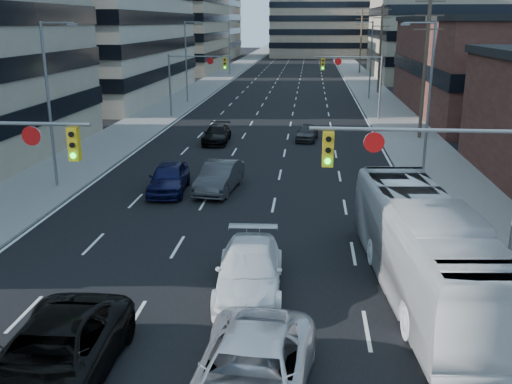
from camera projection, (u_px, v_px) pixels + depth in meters
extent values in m
cube|color=black|center=(296.00, 61.00, 135.94)|extent=(18.00, 300.00, 0.02)
cube|color=slate|center=(249.00, 60.00, 136.96)|extent=(5.00, 300.00, 0.15)
cube|color=slate|center=(345.00, 61.00, 134.89)|extent=(5.00, 300.00, 0.15)
cube|color=gray|center=(165.00, 27.00, 107.20)|extent=(20.00, 30.00, 16.00)
cube|color=gray|center=(446.00, 34.00, 91.63)|extent=(22.00, 28.00, 14.00)
cube|color=#ADA089|center=(188.00, 17.00, 145.13)|extent=(24.00, 24.00, 20.00)
cube|color=gray|center=(436.00, 35.00, 131.34)|extent=(22.00, 22.00, 12.00)
cube|color=gold|center=(74.00, 144.00, 18.50)|extent=(0.35, 0.28, 1.10)
cylinder|color=black|center=(71.00, 134.00, 18.24)|extent=(0.18, 0.06, 0.18)
cylinder|color=black|center=(72.00, 145.00, 18.35)|extent=(0.18, 0.06, 0.18)
cylinder|color=#0CE526|center=(73.00, 156.00, 18.45)|extent=(0.18, 0.06, 0.18)
cylinder|color=white|center=(31.00, 136.00, 18.52)|extent=(0.64, 0.06, 0.64)
cylinder|color=slate|center=(416.00, 130.00, 17.33)|extent=(6.50, 0.12, 0.12)
cube|color=gold|center=(328.00, 149.00, 17.76)|extent=(0.35, 0.28, 1.10)
cylinder|color=black|center=(329.00, 139.00, 17.51)|extent=(0.18, 0.06, 0.18)
cylinder|color=black|center=(328.00, 150.00, 17.61)|extent=(0.18, 0.06, 0.18)
cylinder|color=#0CE526|center=(328.00, 161.00, 17.71)|extent=(0.18, 0.06, 0.18)
cylinder|color=white|center=(374.00, 142.00, 17.53)|extent=(0.64, 0.06, 0.64)
cylinder|color=slate|center=(170.00, 86.00, 54.93)|extent=(0.18, 0.18, 6.00)
cylinder|color=slate|center=(200.00, 56.00, 53.86)|extent=(6.00, 0.12, 0.12)
cube|color=gold|center=(225.00, 64.00, 53.83)|extent=(0.35, 0.28, 1.10)
cylinder|color=black|center=(225.00, 60.00, 53.57)|extent=(0.18, 0.06, 0.18)
cylinder|color=black|center=(225.00, 64.00, 53.67)|extent=(0.18, 0.06, 0.18)
cylinder|color=#0CE526|center=(225.00, 67.00, 53.77)|extent=(0.18, 0.06, 0.18)
cylinder|color=white|center=(210.00, 61.00, 53.85)|extent=(0.64, 0.06, 0.64)
cylinder|color=slate|center=(380.00, 88.00, 53.13)|extent=(0.18, 0.18, 6.00)
cylinder|color=slate|center=(349.00, 57.00, 52.59)|extent=(6.00, 0.12, 0.12)
cube|color=gold|center=(323.00, 64.00, 53.00)|extent=(0.35, 0.28, 1.10)
cylinder|color=black|center=(323.00, 60.00, 52.74)|extent=(0.18, 0.06, 0.18)
cylinder|color=black|center=(323.00, 64.00, 52.84)|extent=(0.18, 0.06, 0.18)
cylinder|color=#0CE526|center=(323.00, 68.00, 52.94)|extent=(0.18, 0.06, 0.18)
cylinder|color=white|center=(338.00, 62.00, 52.77)|extent=(0.64, 0.06, 0.64)
cylinder|color=#4C3D2D|center=(425.00, 69.00, 43.63)|extent=(0.28, 0.28, 11.00)
cube|color=#4C3D2D|center=(430.00, 1.00, 42.22)|extent=(2.20, 0.10, 0.10)
cube|color=#4C3D2D|center=(429.00, 15.00, 42.51)|extent=(2.20, 0.10, 0.10)
cube|color=#4C3D2D|center=(428.00, 29.00, 42.80)|extent=(2.20, 0.10, 0.10)
cylinder|color=#4C3D2D|center=(380.00, 50.00, 72.24)|extent=(0.28, 0.28, 11.00)
cube|color=#4C3D2D|center=(383.00, 9.00, 70.83)|extent=(2.20, 0.10, 0.10)
cube|color=#4C3D2D|center=(382.00, 18.00, 71.12)|extent=(2.20, 0.10, 0.10)
cube|color=#4C3D2D|center=(382.00, 26.00, 71.40)|extent=(2.20, 0.10, 0.10)
cylinder|color=#4C3D2D|center=(361.00, 42.00, 100.85)|extent=(0.28, 0.28, 11.00)
cube|color=#4C3D2D|center=(362.00, 13.00, 99.44)|extent=(2.20, 0.10, 0.10)
cube|color=#4C3D2D|center=(362.00, 19.00, 99.73)|extent=(2.20, 0.10, 0.10)
cube|color=#4C3D2D|center=(362.00, 25.00, 100.01)|extent=(2.20, 0.10, 0.10)
cylinder|color=slate|center=(49.00, 108.00, 30.70)|extent=(0.16, 0.16, 9.00)
cylinder|color=slate|center=(57.00, 23.00, 29.36)|extent=(1.80, 0.10, 0.10)
cube|color=slate|center=(72.00, 24.00, 29.31)|extent=(0.50, 0.22, 0.14)
cylinder|color=slate|center=(186.00, 63.00, 64.08)|extent=(0.16, 0.16, 9.00)
cylinder|color=slate|center=(193.00, 22.00, 62.74)|extent=(1.80, 0.10, 0.10)
cube|color=slate|center=(200.00, 23.00, 62.69)|extent=(0.50, 0.22, 0.14)
cylinder|color=slate|center=(229.00, 49.00, 97.46)|extent=(0.16, 0.16, 9.00)
cylinder|color=slate|center=(234.00, 22.00, 96.11)|extent=(1.80, 0.10, 0.10)
cube|color=slate|center=(239.00, 22.00, 96.06)|extent=(0.50, 0.22, 0.14)
cylinder|color=slate|center=(429.00, 100.00, 33.58)|extent=(0.16, 0.16, 9.00)
cylinder|color=slate|center=(420.00, 23.00, 32.40)|extent=(1.80, 0.10, 0.10)
cube|color=slate|center=(405.00, 24.00, 32.49)|extent=(0.50, 0.22, 0.14)
cylinder|color=slate|center=(371.00, 61.00, 66.96)|extent=(0.16, 0.16, 9.00)
cylinder|color=slate|center=(365.00, 22.00, 65.77)|extent=(1.80, 0.10, 0.10)
cube|color=slate|center=(358.00, 23.00, 65.87)|extent=(0.50, 0.22, 0.14)
imported|color=black|center=(53.00, 357.00, 14.40)|extent=(2.93, 6.13, 1.69)
imported|color=white|center=(250.00, 271.00, 19.48)|extent=(2.50, 5.58, 1.59)
imported|color=silver|center=(250.00, 378.00, 13.54)|extent=(3.22, 6.24, 1.68)
imported|color=silver|center=(424.00, 247.00, 19.28)|extent=(3.82, 12.00, 3.29)
imported|color=#0D0F35|center=(169.00, 178.00, 31.01)|extent=(2.25, 4.88, 1.62)
imported|color=#333336|center=(219.00, 177.00, 31.20)|extent=(2.24, 5.02, 1.60)
imported|color=black|center=(217.00, 134.00, 43.69)|extent=(1.97, 4.66, 1.34)
imported|color=#2E2E30|center=(307.00, 132.00, 44.61)|extent=(1.93, 3.87, 1.27)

